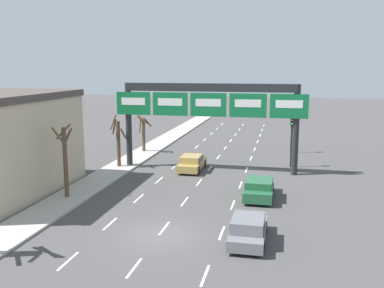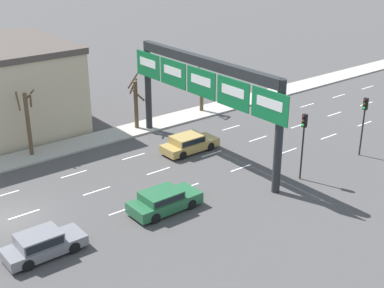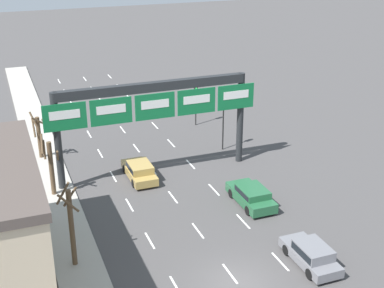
{
  "view_description": "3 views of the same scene",
  "coord_description": "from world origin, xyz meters",
  "px_view_note": "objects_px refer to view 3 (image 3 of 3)",
  "views": [
    {
      "loc": [
        6.47,
        -21.2,
        9.06
      ],
      "look_at": [
        -1.2,
        13.83,
        2.56
      ],
      "focal_mm": 40.0,
      "sensor_mm": 36.0,
      "label": 1
    },
    {
      "loc": [
        28.66,
        -8.64,
        16.35
      ],
      "look_at": [
        0.37,
        13.77,
        1.51
      ],
      "focal_mm": 50.0,
      "sensor_mm": 36.0,
      "label": 2
    },
    {
      "loc": [
        -11.25,
        -22.1,
        18.62
      ],
      "look_at": [
        0.91,
        9.44,
        4.71
      ],
      "focal_mm": 50.0,
      "sensor_mm": 36.0,
      "label": 3
    }
  ],
  "objects_px": {
    "tree_bare_second": "(51,165)",
    "traffic_light_mid_block": "(223,114)",
    "tree_bare_third": "(39,134)",
    "traffic_light_near_gantry": "(196,94)",
    "tree_bare_closest": "(71,224)",
    "car_gold": "(139,170)",
    "car_green": "(251,195)",
    "sign_gantry": "(154,105)",
    "car_grey": "(311,254)"
  },
  "relations": [
    {
      "from": "car_gold",
      "to": "traffic_light_near_gantry",
      "type": "xyz_separation_m",
      "value": [
        8.62,
        9.81,
        2.52
      ]
    },
    {
      "from": "car_green",
      "to": "traffic_light_mid_block",
      "type": "relative_size",
      "value": 0.96
    },
    {
      "from": "tree_bare_closest",
      "to": "tree_bare_third",
      "type": "distance_m",
      "value": 16.68
    },
    {
      "from": "car_gold",
      "to": "tree_bare_second",
      "type": "distance_m",
      "value": 6.96
    },
    {
      "from": "car_grey",
      "to": "traffic_light_mid_block",
      "type": "distance_m",
      "value": 18.19
    },
    {
      "from": "car_green",
      "to": "car_gold",
      "type": "height_order",
      "value": "car_gold"
    },
    {
      "from": "traffic_light_near_gantry",
      "to": "tree_bare_closest",
      "type": "height_order",
      "value": "tree_bare_closest"
    },
    {
      "from": "traffic_light_mid_block",
      "to": "tree_bare_closest",
      "type": "height_order",
      "value": "tree_bare_closest"
    },
    {
      "from": "tree_bare_closest",
      "to": "car_grey",
      "type": "bearing_deg",
      "value": -20.5
    },
    {
      "from": "sign_gantry",
      "to": "car_grey",
      "type": "relative_size",
      "value": 3.87
    },
    {
      "from": "car_gold",
      "to": "car_grey",
      "type": "xyz_separation_m",
      "value": [
        6.25,
        -14.77,
        0.0
      ]
    },
    {
      "from": "car_green",
      "to": "car_gold",
      "type": "xyz_separation_m",
      "value": [
        -6.32,
        6.91,
        0.0
      ]
    },
    {
      "from": "sign_gantry",
      "to": "tree_bare_second",
      "type": "relative_size",
      "value": 3.57
    },
    {
      "from": "car_green",
      "to": "car_gold",
      "type": "distance_m",
      "value": 9.37
    },
    {
      "from": "sign_gantry",
      "to": "tree_bare_third",
      "type": "bearing_deg",
      "value": 141.72
    },
    {
      "from": "sign_gantry",
      "to": "traffic_light_mid_block",
      "type": "distance_m",
      "value": 8.04
    },
    {
      "from": "sign_gantry",
      "to": "car_green",
      "type": "bearing_deg",
      "value": -55.79
    },
    {
      "from": "traffic_light_near_gantry",
      "to": "tree_bare_closest",
      "type": "bearing_deg",
      "value": -127.98
    },
    {
      "from": "car_grey",
      "to": "tree_bare_third",
      "type": "xyz_separation_m",
      "value": [
        -13.04,
        21.54,
        1.55
      ]
    },
    {
      "from": "traffic_light_near_gantry",
      "to": "traffic_light_mid_block",
      "type": "height_order",
      "value": "traffic_light_mid_block"
    },
    {
      "from": "tree_bare_second",
      "to": "traffic_light_mid_block",
      "type": "bearing_deg",
      "value": 12.99
    },
    {
      "from": "sign_gantry",
      "to": "car_green",
      "type": "distance_m",
      "value": 10.09
    },
    {
      "from": "car_grey",
      "to": "tree_bare_second",
      "type": "bearing_deg",
      "value": 132.16
    },
    {
      "from": "traffic_light_near_gantry",
      "to": "tree_bare_second",
      "type": "height_order",
      "value": "tree_bare_second"
    },
    {
      "from": "tree_bare_closest",
      "to": "tree_bare_third",
      "type": "bearing_deg",
      "value": 90.09
    },
    {
      "from": "traffic_light_mid_block",
      "to": "tree_bare_closest",
      "type": "xyz_separation_m",
      "value": [
        -15.33,
        -12.98,
        -0.51
      ]
    },
    {
      "from": "tree_bare_second",
      "to": "car_grey",
      "type": "bearing_deg",
      "value": -47.84
    },
    {
      "from": "sign_gantry",
      "to": "traffic_light_near_gantry",
      "type": "distance_m",
      "value": 12.22
    },
    {
      "from": "tree_bare_closest",
      "to": "tree_bare_second",
      "type": "height_order",
      "value": "tree_bare_closest"
    },
    {
      "from": "sign_gantry",
      "to": "traffic_light_near_gantry",
      "type": "bearing_deg",
      "value": 52.95
    },
    {
      "from": "sign_gantry",
      "to": "traffic_light_mid_block",
      "type": "relative_size",
      "value": 3.52
    },
    {
      "from": "sign_gantry",
      "to": "tree_bare_second",
      "type": "bearing_deg",
      "value": -174.87
    },
    {
      "from": "sign_gantry",
      "to": "car_gold",
      "type": "xyz_separation_m",
      "value": [
        -1.43,
        -0.28,
        -5.11
      ]
    },
    {
      "from": "car_gold",
      "to": "traffic_light_mid_block",
      "type": "bearing_deg",
      "value": 19.79
    },
    {
      "from": "car_gold",
      "to": "tree_bare_closest",
      "type": "distance_m",
      "value": 12.18
    },
    {
      "from": "tree_bare_closest",
      "to": "tree_bare_third",
      "type": "xyz_separation_m",
      "value": [
        -0.03,
        16.67,
        -0.57
      ]
    },
    {
      "from": "sign_gantry",
      "to": "car_grey",
      "type": "xyz_separation_m",
      "value": [
        4.82,
        -15.05,
        -5.11
      ]
    },
    {
      "from": "tree_bare_second",
      "to": "tree_bare_third",
      "type": "relative_size",
      "value": 1.13
    },
    {
      "from": "sign_gantry",
      "to": "tree_bare_third",
      "type": "xyz_separation_m",
      "value": [
        -8.22,
        6.49,
        -3.55
      ]
    },
    {
      "from": "car_gold",
      "to": "tree_bare_second",
      "type": "relative_size",
      "value": 0.98
    },
    {
      "from": "tree_bare_second",
      "to": "car_gold",
      "type": "bearing_deg",
      "value": 3.8
    },
    {
      "from": "traffic_light_near_gantry",
      "to": "traffic_light_mid_block",
      "type": "distance_m",
      "value": 6.74
    },
    {
      "from": "tree_bare_closest",
      "to": "tree_bare_third",
      "type": "relative_size",
      "value": 1.23
    },
    {
      "from": "sign_gantry",
      "to": "traffic_light_mid_block",
      "type": "height_order",
      "value": "sign_gantry"
    },
    {
      "from": "sign_gantry",
      "to": "car_green",
      "type": "relative_size",
      "value": 3.67
    },
    {
      "from": "car_green",
      "to": "tree_bare_closest",
      "type": "relative_size",
      "value": 0.9
    },
    {
      "from": "car_grey",
      "to": "sign_gantry",
      "type": "bearing_deg",
      "value": 107.76
    },
    {
      "from": "car_gold",
      "to": "tree_bare_third",
      "type": "bearing_deg",
      "value": 135.1
    },
    {
      "from": "traffic_light_mid_block",
      "to": "traffic_light_near_gantry",
      "type": "bearing_deg",
      "value": 89.44
    },
    {
      "from": "tree_bare_third",
      "to": "car_gold",
      "type": "bearing_deg",
      "value": -44.9
    }
  ]
}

